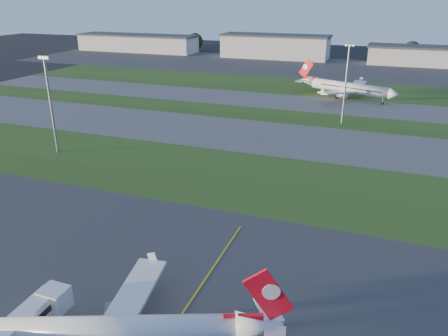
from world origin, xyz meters
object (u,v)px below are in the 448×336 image
at_px(airliner_taxiing, 349,88).
at_px(light_mast_centre, 346,79).
at_px(light_mast_west, 50,99).
at_px(airliner_parked, 118,332).

bearing_deg(airliner_taxiing, light_mast_centre, 113.84).
bearing_deg(light_mast_west, light_mast_centre, 38.66).
distance_m(airliner_parked, light_mast_west, 80.67).
distance_m(airliner_taxiing, light_mast_west, 116.76).
height_order(airliner_taxiing, light_mast_centre, light_mast_centre).
xyz_separation_m(airliner_parked, light_mast_west, (-56.36, 56.66, 11.00)).
bearing_deg(airliner_parked, light_mast_west, 113.03).
bearing_deg(airliner_taxiing, airliner_parked, 106.75).
bearing_deg(light_mast_west, airliner_taxiing, 54.04).
relative_size(airliner_parked, light_mast_west, 1.28).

